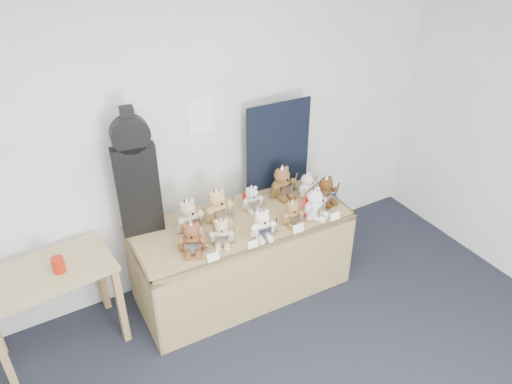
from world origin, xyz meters
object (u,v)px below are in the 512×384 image
teddy_front_right (292,214)px  side_table (49,285)px  teddy_front_left (222,233)px  teddy_front_far_left (192,239)px  teddy_front_end (326,191)px  guitar_case (136,175)px  teddy_back_right (282,183)px  teddy_back_end (307,186)px  teddy_back_centre_left (218,207)px  teddy_back_left (188,217)px  teddy_front_centre (262,225)px  teddy_front_far_right (315,204)px  display_table (246,241)px  red_cup (58,265)px  teddy_back_centre_right (252,199)px

teddy_front_right → side_table: bearing=179.0°
side_table → teddy_front_left: bearing=-19.4°
teddy_front_far_left → teddy_front_end: 1.22m
guitar_case → teddy_back_right: (1.18, -0.12, -0.37)m
teddy_back_end → teddy_front_far_left: bearing=165.1°
teddy_back_centre_left → teddy_front_right: bearing=-39.4°
teddy_front_end → teddy_back_left: bearing=165.8°
teddy_front_centre → teddy_front_far_right: size_ratio=0.92×
side_table → teddy_front_far_right: size_ratio=3.19×
teddy_front_right → teddy_back_centre_left: 0.58m
teddy_front_left → teddy_front_right: (0.59, -0.05, -0.01)m
teddy_back_centre_left → teddy_back_right: 0.63m
teddy_front_left → teddy_back_centre_left: (0.11, 0.28, 0.03)m
teddy_back_centre_left → teddy_back_right: teddy_back_centre_left is taller
display_table → side_table: size_ratio=1.89×
teddy_front_far_left → teddy_back_centre_left: size_ratio=0.89×
teddy_front_right → teddy_back_end: (0.34, 0.28, 0.00)m
teddy_front_far_right → teddy_front_far_left: bearing=146.8°
red_cup → teddy_front_centre: size_ratio=0.42×
teddy_front_far_right → teddy_back_end: size_ratio=1.23×
teddy_front_left → teddy_back_left: bearing=141.1°
teddy_front_right → teddy_back_end: bearing=50.0°
teddy_front_far_left → teddy_front_centre: (0.53, -0.10, -0.01)m
teddy_front_centre → teddy_back_centre_left: (-0.20, 0.35, 0.02)m
teddy_front_far_right → teddy_back_left: size_ratio=0.93×
teddy_front_left → teddy_back_centre_left: bearing=92.9°
teddy_front_end → teddy_back_centre_right: teddy_front_end is taller
guitar_case → red_cup: guitar_case is taller
teddy_front_centre → teddy_front_end: 0.71m
teddy_front_left → teddy_front_end: (1.00, 0.06, 0.01)m
red_cup → teddy_back_end: bearing=-0.9°
guitar_case → red_cup: bearing=-156.5°
teddy_front_left → side_table: bearing=-170.8°
teddy_back_centre_left → teddy_back_centre_right: teddy_back_centre_left is taller
teddy_front_left → teddy_front_centre: bearing=9.8°
display_table → teddy_front_end: 0.78m
teddy_front_far_right → teddy_back_right: (-0.06, 0.39, 0.01)m
red_cup → teddy_front_end: bearing=-5.5°
teddy_back_centre_left → display_table: bearing=-51.9°
display_table → teddy_back_centre_right: size_ratio=7.31×
teddy_front_far_left → teddy_front_right: 0.82m
teddy_front_far_left → teddy_back_end: size_ratio=1.21×
teddy_back_right → teddy_front_far_right: bearing=-84.7°
teddy_front_far_left → teddy_front_right: (0.81, -0.07, -0.02)m
teddy_front_far_left → teddy_front_right: size_ratio=1.24×
display_table → red_cup: size_ratio=15.41×
side_table → teddy_front_end: 2.23m
red_cup → guitar_case: bearing=15.2°
display_table → teddy_front_far_left: (-0.49, -0.09, 0.27)m
teddy_front_centre → teddy_front_end: teddy_front_end is taller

